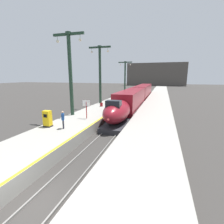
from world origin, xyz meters
TOP-DOWN VIEW (x-y plane):
  - ground_plane at (0.00, 0.00)m, footprint 260.00×260.00m
  - platform_left at (-4.05, 24.75)m, footprint 4.80×110.00m
  - platform_right at (4.05, 24.75)m, footprint 4.80×110.00m
  - platform_left_safety_stripe at (-1.77, 24.75)m, footprint 0.20×107.80m
  - rail_main_left at (-0.75, 27.50)m, footprint 0.08×110.00m
  - rail_main_right at (0.75, 27.50)m, footprint 0.08×110.00m
  - highspeed_train_main at (0.00, 28.26)m, footprint 2.92×38.09m
  - station_column_mid at (-5.90, 12.89)m, footprint 4.00×0.68m
  - station_column_far at (-5.90, 22.75)m, footprint 4.00×0.68m
  - station_column_distant at (-5.90, 42.66)m, footprint 4.00×0.68m
  - passenger_near_edge at (-2.63, 19.83)m, footprint 0.57×0.24m
  - passenger_mid_platform at (-3.76, 7.65)m, footprint 0.37×0.52m
  - rolling_suitcase at (-4.49, 19.54)m, footprint 0.40×0.22m
  - ticket_machine_yellow at (-5.55, 7.71)m, footprint 0.76×0.62m
  - departure_info_board at (-3.32, 11.72)m, footprint 0.90×0.10m
  - terminus_back_wall at (0.00, 102.00)m, footprint 36.00×2.00m

SIDE VIEW (x-z plane):
  - ground_plane at x=0.00m, z-range 0.00..0.00m
  - rail_main_left at x=-0.75m, z-range 0.00..0.12m
  - rail_main_right at x=0.75m, z-range 0.00..0.12m
  - platform_left at x=-4.05m, z-range 0.00..1.05m
  - platform_right at x=4.05m, z-range 0.00..1.05m
  - platform_left_safety_stripe at x=-1.77m, z-range 1.05..1.06m
  - rolling_suitcase at x=-4.49m, z-range 0.86..1.85m
  - ticket_machine_yellow at x=-5.55m, z-range 0.99..2.59m
  - highspeed_train_main at x=0.00m, z-range 0.13..3.73m
  - passenger_near_edge at x=-2.63m, z-range 1.19..2.88m
  - passenger_mid_platform at x=-3.76m, z-range 1.19..2.88m
  - departure_info_board at x=-3.32m, z-range 1.50..3.62m
  - station_column_distant at x=-5.90m, z-range 1.98..10.99m
  - station_column_mid at x=-5.90m, z-range 2.00..11.87m
  - terminus_back_wall at x=0.00m, z-range 0.00..14.00m
  - station_column_far at x=-5.90m, z-range 2.01..12.00m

